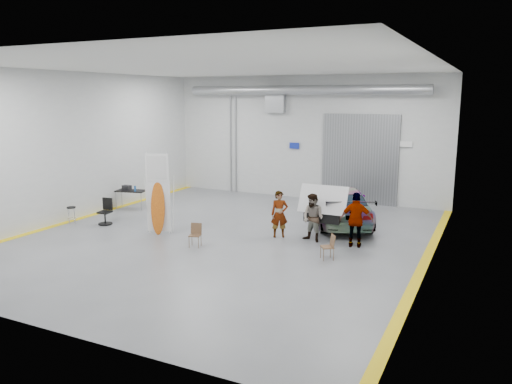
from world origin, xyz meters
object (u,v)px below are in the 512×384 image
at_px(person_c, 356,220).
at_px(folding_chair_far, 327,252).
at_px(work_table, 130,190).
at_px(office_chair, 106,213).
at_px(person_b, 313,218).
at_px(shop_stool, 72,216).
at_px(surfboard_display, 156,200).
at_px(folding_chair_near, 195,240).
at_px(person_a, 279,214).
at_px(sedan_car, 341,205).

height_order(person_c, folding_chair_far, person_c).
bearing_deg(work_table, office_chair, -69.34).
bearing_deg(person_c, person_b, -11.66).
height_order(folding_chair_far, shop_stool, folding_chair_far).
xyz_separation_m(person_c, surfboard_display, (-7.02, -1.61, 0.34)).
relative_size(person_c, surfboard_display, 0.59).
relative_size(person_b, folding_chair_near, 2.15).
xyz_separation_m(person_b, office_chair, (-8.19, -1.33, -0.40)).
distance_m(person_b, office_chair, 8.30).
xyz_separation_m(person_b, work_table, (-9.19, 1.34, -0.01)).
xyz_separation_m(person_b, surfboard_display, (-5.50, -1.61, 0.44)).
relative_size(person_b, folding_chair_far, 2.15).
distance_m(folding_chair_far, work_table, 10.71).
xyz_separation_m(person_a, surfboard_display, (-4.22, -1.61, 0.44)).
bearing_deg(person_c, surfboard_display, 1.25).
bearing_deg(shop_stool, work_table, 85.72).
bearing_deg(person_a, work_table, 141.91).
height_order(surfboard_display, work_table, surfboard_display).
relative_size(sedan_car, folding_chair_far, 6.51).
height_order(person_a, work_table, person_a).
xyz_separation_m(person_c, folding_chair_near, (-4.88, -2.35, -0.69)).
bearing_deg(office_chair, shop_stool, -162.51).
height_order(folding_chair_near, folding_chair_far, same).
bearing_deg(sedan_car, shop_stool, 2.30).
distance_m(person_c, office_chair, 9.81).
bearing_deg(person_b, shop_stool, -152.44).
bearing_deg(person_b, sedan_car, 102.78).
xyz_separation_m(folding_chair_far, work_table, (-10.26, 3.01, 0.59)).
xyz_separation_m(sedan_car, person_b, (-0.17, -2.87, 0.10)).
distance_m(person_c, shop_stool, 11.14).
xyz_separation_m(person_a, office_chair, (-6.91, -1.33, -0.40)).
distance_m(surfboard_display, folding_chair_near, 2.49).
bearing_deg(person_c, sedan_car, -76.33).
distance_m(person_a, folding_chair_near, 3.20).
xyz_separation_m(work_table, office_chair, (1.01, -2.67, -0.39)).
distance_m(person_a, person_c, 2.80).
distance_m(person_b, folding_chair_far, 2.07).
distance_m(person_b, work_table, 9.29).
xyz_separation_m(person_b, person_c, (1.53, 0.00, 0.09)).
relative_size(surfboard_display, office_chair, 3.09).
relative_size(folding_chair_near, shop_stool, 1.13).
distance_m(person_b, person_c, 1.53).
bearing_deg(work_table, person_a, -9.62).
xyz_separation_m(surfboard_display, office_chair, (-2.69, 0.28, -0.83)).
distance_m(person_b, folding_chair_near, 4.14).
bearing_deg(folding_chair_near, work_table, 131.72).
height_order(surfboard_display, shop_stool, surfboard_display).
xyz_separation_m(sedan_car, office_chair, (-8.35, -4.20, -0.29)).
xyz_separation_m(folding_chair_far, office_chair, (-9.26, 0.34, 0.20)).
height_order(shop_stool, office_chair, office_chair).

